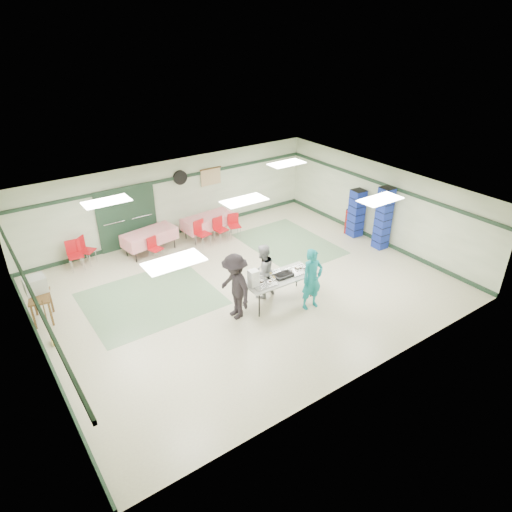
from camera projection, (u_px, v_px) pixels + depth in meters
floor at (245, 287)px, 13.24m from camera, size 11.00×11.00×0.00m
ceiling at (244, 200)px, 11.97m from camera, size 11.00×11.00×0.00m
wall_back at (173, 198)px, 15.86m from camera, size 11.00×0.00×11.00m
wall_front at (366, 326)px, 9.35m from camera, size 11.00×0.00×11.00m
wall_left at (33, 311)px, 9.83m from camera, size 0.00×9.00×9.00m
wall_right at (380, 204)px, 15.39m from camera, size 0.00×9.00×9.00m
trim_back at (172, 179)px, 15.51m from camera, size 11.00×0.06×0.10m
baseboard_back at (177, 232)px, 16.45m from camera, size 11.00×0.06×0.12m
trim_left at (27, 283)px, 9.51m from camera, size 0.06×9.00×0.10m
baseboard_left at (47, 357)px, 10.45m from camera, size 0.06×9.00×0.12m
trim_right at (382, 184)px, 15.05m from camera, size 0.06×9.00×0.10m
baseboard_right at (375, 238)px, 15.98m from camera, size 0.06×9.00×0.12m
green_patch_a at (151, 299)px, 12.70m from camera, size 3.50×3.00×0.01m
green_patch_b at (289, 244)px, 15.74m from camera, size 2.50×3.50×0.01m
double_door_left at (113, 221)px, 14.85m from camera, size 0.90×0.06×2.10m
double_door_right at (141, 215)px, 15.33m from camera, size 0.90×0.06×2.10m
door_frame at (127, 218)px, 15.07m from camera, size 2.00×0.03×2.15m
wall_fan at (180, 178)px, 15.64m from camera, size 0.50×0.10×0.50m
scroll_banner at (211, 177)px, 16.34m from camera, size 0.80×0.02×0.60m
serving_table at (279, 278)px, 12.28m from camera, size 2.04×0.87×0.76m
sheet_tray_right at (299, 271)px, 12.53m from camera, size 0.63×0.48×0.02m
sheet_tray_mid at (275, 276)px, 12.30m from camera, size 0.55×0.42×0.02m
sheet_tray_left at (264, 284)px, 11.91m from camera, size 0.64×0.49×0.02m
baking_pan at (283, 275)px, 12.27m from camera, size 0.54×0.34×0.08m
foam_box_stack at (253, 278)px, 11.76m from camera, size 0.25×0.23×0.45m
volunteer_teal at (312, 279)px, 11.97m from camera, size 0.66×0.47×1.72m
volunteer_grey at (263, 271)px, 12.48m from camera, size 0.85×0.71×1.58m
volunteer_dark at (235, 287)px, 11.55m from camera, size 0.70×1.18×1.81m
dining_table_a at (208, 221)px, 16.04m from camera, size 1.90×0.97×0.77m
dining_table_b at (150, 236)px, 14.93m from camera, size 1.86×1.05×0.77m
chair_a at (219, 227)px, 15.71m from camera, size 0.45×0.45×0.86m
chair_b at (201, 231)px, 15.33m from camera, size 0.51×0.51×0.93m
chair_c at (234, 223)px, 16.01m from camera, size 0.49×0.49×0.85m
chair_d at (154, 246)px, 14.50m from camera, size 0.46×0.47×0.79m
chair_loose_a at (84, 248)px, 14.23m from camera, size 0.60×0.60×0.92m
chair_loose_b at (74, 252)px, 13.96m from camera, size 0.47×0.47×0.94m
crate_stack_blue_a at (356, 213)px, 15.95m from camera, size 0.48×0.48×1.70m
crate_stack_red at (352, 222)px, 16.24m from camera, size 0.41×0.41×0.94m
crate_stack_blue_b at (383, 218)px, 14.99m from camera, size 0.43×0.43×2.14m
printer_table at (40, 300)px, 11.53m from camera, size 0.67×0.87×0.74m
office_printer at (35, 285)px, 11.55m from camera, size 0.53×0.47×0.41m
broom at (47, 321)px, 10.69m from camera, size 0.03×0.21×1.26m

